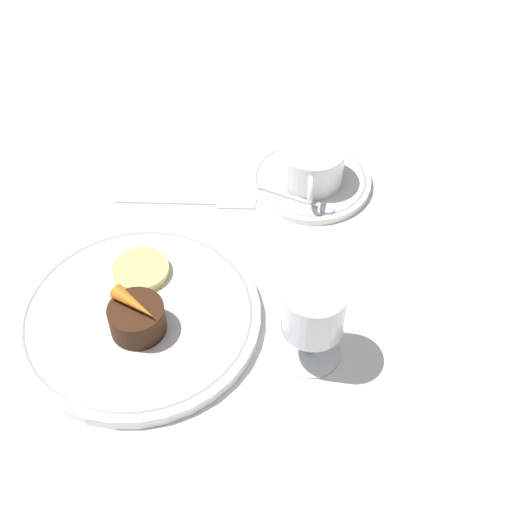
% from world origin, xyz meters
% --- Properties ---
extents(ground_plane, '(3.00, 3.00, 0.00)m').
position_xyz_m(ground_plane, '(0.00, 0.00, 0.00)').
color(ground_plane, white).
extents(dinner_plate, '(0.27, 0.27, 0.01)m').
position_xyz_m(dinner_plate, '(-0.02, -0.03, 0.01)').
color(dinner_plate, white).
rests_on(dinner_plate, ground_plane).
extents(saucer, '(0.16, 0.16, 0.01)m').
position_xyz_m(saucer, '(-0.26, 0.16, 0.01)').
color(saucer, white).
rests_on(saucer, ground_plane).
extents(coffee_cup, '(0.11, 0.08, 0.05)m').
position_xyz_m(coffee_cup, '(-0.26, 0.16, 0.04)').
color(coffee_cup, white).
rests_on(coffee_cup, saucer).
extents(spoon, '(0.05, 0.10, 0.00)m').
position_xyz_m(spoon, '(-0.21, 0.15, 0.01)').
color(spoon, silver).
rests_on(spoon, saucer).
extents(wine_glass, '(0.07, 0.07, 0.10)m').
position_xyz_m(wine_glass, '(0.01, 0.16, 0.07)').
color(wine_glass, silver).
rests_on(wine_glass, ground_plane).
extents(fork, '(0.03, 0.19, 0.01)m').
position_xyz_m(fork, '(-0.21, 0.02, 0.00)').
color(fork, silver).
rests_on(fork, ground_plane).
extents(dessert_cake, '(0.06, 0.06, 0.04)m').
position_xyz_m(dessert_cake, '(0.01, -0.02, 0.03)').
color(dessert_cake, '#381E0F').
rests_on(dessert_cake, dinner_plate).
extents(carrot_garnish, '(0.04, 0.06, 0.02)m').
position_xyz_m(carrot_garnish, '(0.01, -0.02, 0.06)').
color(carrot_garnish, orange).
rests_on(carrot_garnish, dessert_cake).
extents(pineapple_slice, '(0.07, 0.07, 0.01)m').
position_xyz_m(pineapple_slice, '(-0.07, -0.04, 0.02)').
color(pineapple_slice, '#EFE075').
rests_on(pineapple_slice, dinner_plate).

